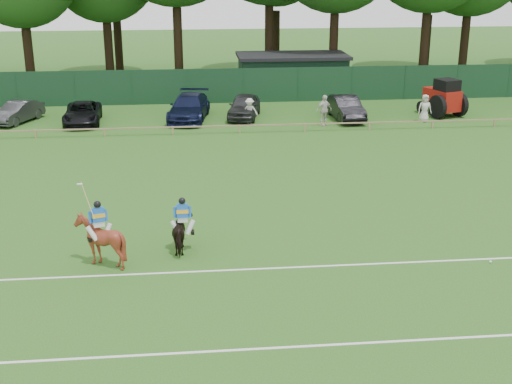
{
  "coord_description": "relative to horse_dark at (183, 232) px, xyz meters",
  "views": [
    {
      "loc": [
        -2.01,
        -22.09,
        10.13
      ],
      "look_at": [
        0.5,
        3.0,
        1.4
      ],
      "focal_mm": 48.0,
      "sensor_mm": 36.0,
      "label": 1
    }
  ],
  "objects": [
    {
      "name": "spectator_left",
      "position": [
        4.2,
        19.67,
        0.09
      ],
      "size": [
        1.14,
        0.81,
        1.61
      ],
      "primitive_type": "imported",
      "rotation": [
        0.0,
        0.0,
        -0.22
      ],
      "color": "silver",
      "rests_on": "ground"
    },
    {
      "name": "spectator_right",
      "position": [
        15.4,
        18.88,
        0.17
      ],
      "size": [
        0.88,
        0.59,
        1.77
      ],
      "primitive_type": "imported",
      "rotation": [
        0.0,
        0.0,
        -0.03
      ],
      "color": "beige",
      "rests_on": "ground"
    },
    {
      "name": "spectator_mid",
      "position": [
        8.79,
        18.58,
        0.25
      ],
      "size": [
        1.23,
        0.91,
        1.93
      ],
      "primitive_type": "imported",
      "rotation": [
        0.0,
        0.0,
        0.44
      ],
      "color": "beige",
      "rests_on": "ground"
    },
    {
      "name": "rider_dark",
      "position": [
        0.0,
        -0.01,
        0.67
      ],
      "size": [
        0.94,
        0.38,
        1.41
      ],
      "rotation": [
        0.0,
        0.0,
        3.17
      ],
      "color": "silver",
      "rests_on": "ground"
    },
    {
      "name": "sedan_navy",
      "position": [
        0.37,
        21.06,
        0.1
      ],
      "size": [
        3.13,
        5.87,
        1.62
      ],
      "primitive_type": "imported",
      "rotation": [
        0.0,
        0.0,
        -0.16
      ],
      "color": "black",
      "rests_on": "ground"
    },
    {
      "name": "tree_row",
      "position": [
        4.36,
        34.16,
        -0.71
      ],
      "size": [
        96.0,
        12.0,
        21.0
      ],
      "primitive_type": null,
      "color": "#26561C",
      "rests_on": "ground"
    },
    {
      "name": "tractor",
      "position": [
        17.21,
        20.51,
        0.46
      ],
      "size": [
        2.78,
        3.41,
        2.48
      ],
      "rotation": [
        0.0,
        0.0,
        0.31
      ],
      "color": "#9A150E",
      "rests_on": "ground"
    },
    {
      "name": "hatch_grey",
      "position": [
        3.99,
        21.27,
        0.05
      ],
      "size": [
        2.76,
        4.76,
        1.52
      ],
      "primitive_type": "imported",
      "rotation": [
        0.0,
        0.0,
        -0.23
      ],
      "color": "#2F2F31",
      "rests_on": "ground"
    },
    {
      "name": "polo_ball",
      "position": [
        10.64,
        -2.15,
        -0.67
      ],
      "size": [
        0.09,
        0.09,
        0.09
      ],
      "primitive_type": "sphere",
      "color": "silver",
      "rests_on": "ground"
    },
    {
      "name": "pitch_rail",
      "position": [
        2.36,
        17.16,
        -0.27
      ],
      "size": [
        62.1,
        0.1,
        0.5
      ],
      "color": "#997F5B",
      "rests_on": "ground"
    },
    {
      "name": "horse_dark",
      "position": [
        0.0,
        0.0,
        0.0
      ],
      "size": [
        0.82,
        1.71,
        1.43
      ],
      "primitive_type": "imported",
      "rotation": [
        0.0,
        0.0,
        3.17
      ],
      "color": "black",
      "rests_on": "ground"
    },
    {
      "name": "suv_black",
      "position": [
        -6.38,
        20.64,
        -0.05
      ],
      "size": [
        2.45,
        4.88,
        1.33
      ],
      "primitive_type": "imported",
      "rotation": [
        0.0,
        0.0,
        0.05
      ],
      "color": "black",
      "rests_on": "ground"
    },
    {
      "name": "perimeter_fence",
      "position": [
        2.36,
        26.16,
        0.54
      ],
      "size": [
        92.08,
        0.08,
        2.5
      ],
      "color": "#14351E",
      "rests_on": "ground"
    },
    {
      "name": "estate_black",
      "position": [
        10.54,
        20.15,
        0.04
      ],
      "size": [
        1.85,
        4.65,
        1.5
      ],
      "primitive_type": "imported",
      "rotation": [
        0.0,
        0.0,
        0.06
      ],
      "color": "black",
      "rests_on": "ground"
    },
    {
      "name": "pitch_lines",
      "position": [
        2.36,
        -4.34,
        -0.71
      ],
      "size": [
        60.0,
        5.1,
        0.01
      ],
      "color": "silver",
      "rests_on": "ground"
    },
    {
      "name": "utility_shed",
      "position": [
        8.36,
        29.16,
        0.82
      ],
      "size": [
        8.4,
        4.4,
        3.04
      ],
      "color": "#14331E",
      "rests_on": "ground"
    },
    {
      "name": "horse_chestnut",
      "position": [
        -2.83,
        -0.92,
        0.19
      ],
      "size": [
        1.89,
        2.01,
        1.81
      ],
      "primitive_type": "imported",
      "rotation": [
        0.0,
        0.0,
        3.45
      ],
      "color": "maroon",
      "rests_on": "ground"
    },
    {
      "name": "sedan_grey",
      "position": [
        -10.56,
        21.37,
        -0.04
      ],
      "size": [
        2.89,
        4.3,
        1.34
      ],
      "primitive_type": "imported",
      "rotation": [
        0.0,
        0.0,
        -0.4
      ],
      "color": "#2E2F31",
      "rests_on": "ground"
    },
    {
      "name": "rider_chestnut",
      "position": [
        -2.82,
        -0.94,
        0.98
      ],
      "size": [
        0.98,
        0.53,
        2.05
      ],
      "rotation": [
        0.0,
        0.0,
        3.45
      ],
      "color": "silver",
      "rests_on": "ground"
    },
    {
      "name": "ground",
      "position": [
        2.36,
        -0.84,
        -0.71
      ],
      "size": [
        160.0,
        160.0,
        0.0
      ],
      "primitive_type": "plane",
      "color": "#1E4C14",
      "rests_on": "ground"
    }
  ]
}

